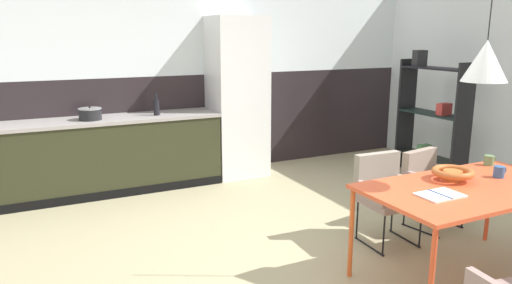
# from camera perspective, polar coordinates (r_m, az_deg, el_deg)

# --- Properties ---
(ground_plane) EXTENTS (9.04, 9.04, 0.00)m
(ground_plane) POSITION_cam_1_polar(r_m,az_deg,el_deg) (4.04, 7.27, -14.58)
(ground_plane) COLOR tan
(back_wall_splashback_dark) EXTENTS (6.96, 0.12, 1.33)m
(back_wall_splashback_dark) POSITION_cam_1_polar(r_m,az_deg,el_deg) (6.49, -7.54, 2.16)
(back_wall_splashback_dark) COLOR black
(back_wall_splashback_dark) RESTS_ON ground
(back_wall_panel_upper) EXTENTS (6.96, 0.12, 1.33)m
(back_wall_panel_upper) POSITION_cam_1_polar(r_m,az_deg,el_deg) (6.38, -7.89, 14.00)
(back_wall_panel_upper) COLOR silver
(back_wall_panel_upper) RESTS_ON back_wall_splashback_dark
(kitchen_counter) EXTENTS (3.49, 0.63, 0.90)m
(kitchen_counter) POSITION_cam_1_polar(r_m,az_deg,el_deg) (5.88, -21.25, -1.89)
(kitchen_counter) COLOR #2B2D1A
(kitchen_counter) RESTS_ON ground
(refrigerator_column) EXTENTS (0.69, 0.60, 2.08)m
(refrigerator_column) POSITION_cam_1_polar(r_m,az_deg,el_deg) (6.27, -2.26, 5.37)
(refrigerator_column) COLOR silver
(refrigerator_column) RESTS_ON ground
(dining_table) EXTENTS (1.62, 0.89, 0.75)m
(dining_table) POSITION_cam_1_polar(r_m,az_deg,el_deg) (3.90, 24.33, -5.46)
(dining_table) COLOR #E0522C
(dining_table) RESTS_ON ground
(armchair_far_side) EXTENTS (0.51, 0.49, 0.80)m
(armchair_far_side) POSITION_cam_1_polar(r_m,az_deg,el_deg) (4.44, 15.19, -5.29)
(armchair_far_side) COLOR gray
(armchair_far_side) RESTS_ON ground
(armchair_corner_seat) EXTENTS (0.56, 0.55, 0.74)m
(armchair_corner_seat) POSITION_cam_1_polar(r_m,az_deg,el_deg) (4.95, 20.14, -4.11)
(armchair_corner_seat) COLOR gray
(armchair_corner_seat) RESTS_ON ground
(fruit_bowl) EXTENTS (0.32, 0.32, 0.09)m
(fruit_bowl) POSITION_cam_1_polar(r_m,az_deg,el_deg) (3.97, 22.56, -3.45)
(fruit_bowl) COLOR #B2662D
(fruit_bowl) RESTS_ON dining_table
(open_book) EXTENTS (0.31, 0.22, 0.02)m
(open_book) POSITION_cam_1_polar(r_m,az_deg,el_deg) (3.58, 21.24, -5.95)
(open_book) COLOR white
(open_book) RESTS_ON dining_table
(mug_glass_clear) EXTENTS (0.13, 0.08, 0.09)m
(mug_glass_clear) POSITION_cam_1_polar(r_m,az_deg,el_deg) (4.21, 27.20, -3.20)
(mug_glass_clear) COLOR #335B93
(mug_glass_clear) RESTS_ON dining_table
(mug_dark_espresso) EXTENTS (0.12, 0.08, 0.09)m
(mug_dark_espresso) POSITION_cam_1_polar(r_m,az_deg,el_deg) (4.56, 26.23, -1.98)
(mug_dark_espresso) COLOR #5B8456
(mug_dark_espresso) RESTS_ON dining_table
(cooking_pot) EXTENTS (0.26, 0.26, 0.16)m
(cooking_pot) POSITION_cam_1_polar(r_m,az_deg,el_deg) (5.75, -19.31, 3.20)
(cooking_pot) COLOR black
(cooking_pot) RESTS_ON kitchen_counter
(bottle_spice_small) EXTENTS (0.07, 0.07, 0.27)m
(bottle_spice_small) POSITION_cam_1_polar(r_m,az_deg,el_deg) (5.86, -11.88, 4.17)
(bottle_spice_small) COLOR black
(bottle_spice_small) RESTS_ON kitchen_counter
(open_shelf_unit) EXTENTS (0.30, 1.00, 1.65)m
(open_shelf_unit) POSITION_cam_1_polar(r_m,az_deg,el_deg) (6.64, 20.37, 3.15)
(open_shelf_unit) COLOR black
(open_shelf_unit) RESTS_ON ground
(pendant_lamp_over_table_near) EXTENTS (0.31, 0.31, 1.09)m
(pendant_lamp_over_table_near) POSITION_cam_1_polar(r_m,az_deg,el_deg) (3.73, 25.87, 8.76)
(pendant_lamp_over_table_near) COLOR black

